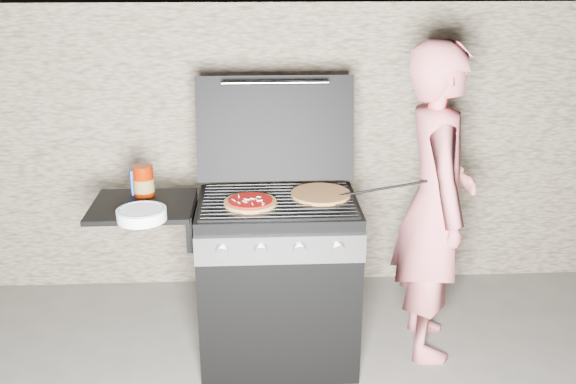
{
  "coord_description": "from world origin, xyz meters",
  "views": [
    {
      "loc": [
        -0.1,
        -2.98,
        2.05
      ],
      "look_at": [
        0.05,
        0.0,
        0.95
      ],
      "focal_mm": 40.0,
      "sensor_mm": 36.0,
      "label": 1
    }
  ],
  "objects_px": {
    "pizza_topped": "(250,202)",
    "person": "(435,204)",
    "sauce_jar": "(143,181)",
    "gas_grill": "(231,282)"
  },
  "relations": [
    {
      "from": "gas_grill",
      "to": "pizza_topped",
      "type": "bearing_deg",
      "value": -28.25
    },
    {
      "from": "gas_grill",
      "to": "person",
      "type": "height_order",
      "value": "person"
    },
    {
      "from": "pizza_topped",
      "to": "sauce_jar",
      "type": "xyz_separation_m",
      "value": [
        -0.54,
        0.18,
        0.06
      ]
    },
    {
      "from": "gas_grill",
      "to": "person",
      "type": "bearing_deg",
      "value": 3.96
    },
    {
      "from": "pizza_topped",
      "to": "person",
      "type": "height_order",
      "value": "person"
    },
    {
      "from": "sauce_jar",
      "to": "gas_grill",
      "type": "bearing_deg",
      "value": -15.47
    },
    {
      "from": "pizza_topped",
      "to": "sauce_jar",
      "type": "relative_size",
      "value": 1.63
    },
    {
      "from": "pizza_topped",
      "to": "person",
      "type": "bearing_deg",
      "value": 8.0
    },
    {
      "from": "pizza_topped",
      "to": "person",
      "type": "distance_m",
      "value": 0.97
    },
    {
      "from": "gas_grill",
      "to": "person",
      "type": "distance_m",
      "value": 1.14
    }
  ]
}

